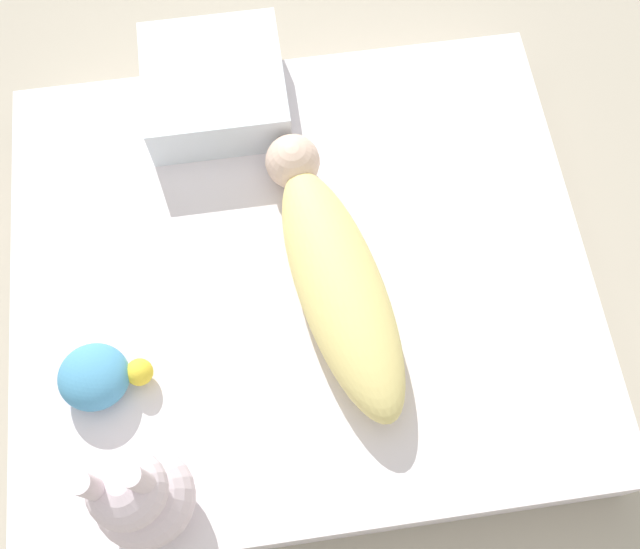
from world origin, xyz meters
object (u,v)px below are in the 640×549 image
at_px(pillow, 215,87).
at_px(turtle_plush, 98,377).
at_px(swaddled_baby, 335,274).
at_px(bunny_plush, 140,495).

relative_size(pillow, turtle_plush, 1.71).
xyz_separation_m(swaddled_baby, bunny_plush, (-0.36, -0.35, 0.06)).
bearing_deg(swaddled_baby, turtle_plush, 95.47).
bearing_deg(bunny_plush, pillow, 77.33).
bearing_deg(turtle_plush, pillow, 65.71).
xyz_separation_m(pillow, bunny_plush, (-0.18, -0.80, 0.07)).
relative_size(swaddled_baby, turtle_plush, 3.63).
distance_m(pillow, turtle_plush, 0.64).
relative_size(bunny_plush, turtle_plush, 1.99).
bearing_deg(swaddled_baby, pillow, 11.57).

